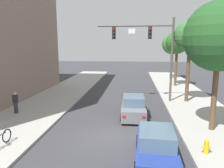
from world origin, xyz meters
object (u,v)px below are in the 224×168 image
Objects in this scene: car_lead_grey at (134,107)px; street_tree_nearest at (219,37)px; bicycle_leaning at (0,139)px; traffic_signal_mast at (151,44)px; street_tree_second at (190,37)px; street_tree_farthest at (172,44)px; fire_hydrant at (206,146)px; pedestrian_sidewalk_left_walker at (15,102)px; car_following_blue at (156,147)px; street_tree_third at (177,43)px.

car_lead_grey is 0.56× the size of street_tree_nearest.
bicycle_leaning is 0.23× the size of street_tree_nearest.
street_tree_second is at bearing 2.09° from traffic_signal_mast.
street_tree_nearest reaches higher than street_tree_second.
bicycle_leaning is at bearing -138.75° from car_lead_grey.
street_tree_second reaches higher than street_tree_farthest.
car_lead_grey is 7.31m from street_tree_nearest.
street_tree_farthest is (2.29, 24.39, 4.94)m from fire_hydrant.
car_lead_grey is 2.60× the size of pedestrian_sidewalk_left_walker.
car_following_blue is at bearing -109.52° from street_tree_second.
street_tree_second reaches higher than fire_hydrant.
street_tree_farthest reaches higher than car_lead_grey.
street_tree_farthest is at bearing 86.35° from street_tree_second.
car_following_blue is 19.64m from street_tree_third.
street_tree_nearest is at bearing 46.18° from car_following_blue.
car_following_blue is at bearing -80.51° from car_lead_grey.
car_following_blue is at bearing -133.82° from street_tree_nearest.
street_tree_farthest is at bearing 53.16° from pedestrian_sidewalk_left_walker.
pedestrian_sidewalk_left_walker is (-8.87, -0.64, 0.34)m from car_lead_grey.
car_following_blue is 0.63× the size of street_tree_third.
traffic_signal_mast is 11.16m from fire_hydrant.
pedestrian_sidewalk_left_walker is 24.81m from street_tree_farthest.
street_tree_farthest is (0.53, 6.60, -0.11)m from street_tree_third.
street_tree_second is (1.37, 9.97, 5.49)m from fire_hydrant.
street_tree_nearest is (1.31, 3.12, 5.21)m from fire_hydrant.
traffic_signal_mast is 10.42× the size of fire_hydrant.
fire_hydrant is 11.46m from street_tree_second.
street_tree_second is (3.81, 10.74, 5.28)m from car_following_blue.
car_following_blue is 2.57m from fire_hydrant.
traffic_signal_mast is 15.18m from street_tree_farthest.
street_tree_farthest is at bearing 63.28° from bicycle_leaning.
fire_hydrant is 18.57m from street_tree_third.
street_tree_second is (13.72, 5.13, 4.94)m from pedestrian_sidewalk_left_walker.
street_tree_nearest reaches higher than traffic_signal_mast.
street_tree_third is (14.12, 12.94, 4.49)m from pedestrian_sidewalk_left_walker.
car_lead_grey is 6.35m from car_following_blue.
traffic_signal_mast is 8.82m from street_tree_third.
street_tree_third reaches higher than car_following_blue.
street_tree_second reaches higher than street_tree_third.
car_following_blue is 12.56m from street_tree_second.
bicycle_leaning is at bearing -116.72° from street_tree_farthest.
fire_hydrant is (2.07, -9.84, -4.85)m from traffic_signal_mast.
traffic_signal_mast reaches higher than bicycle_leaning.
street_tree_nearest is (13.65, -1.72, 4.65)m from pedestrian_sidewalk_left_walker.
car_following_blue is 2.63× the size of pedestrian_sidewalk_left_walker.
street_tree_farthest reaches higher than fire_hydrant.
street_tree_farthest is (5.78, 18.90, 4.72)m from car_lead_grey.
street_tree_second is at bearing -93.65° from street_tree_farthest.
pedestrian_sidewalk_left_walker is at bearing -126.84° from street_tree_farthest.
bicycle_leaning is 28.16m from street_tree_farthest.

